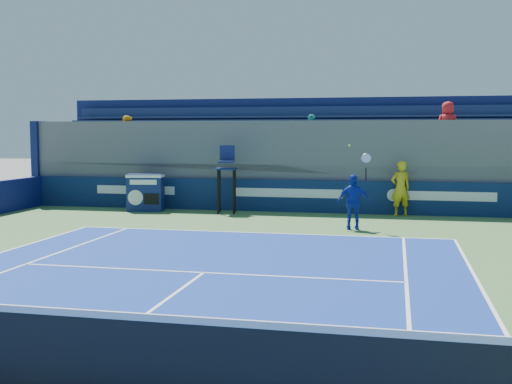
% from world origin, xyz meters
% --- Properties ---
extents(ball_person, '(0.83, 0.70, 1.94)m').
position_xyz_m(ball_person, '(4.04, 16.75, 0.98)').
color(ball_person, gold).
rests_on(ball_person, apron).
extents(tennis_net, '(11.65, 0.08, 1.10)m').
position_xyz_m(tennis_net, '(0.00, 0.00, 0.56)').
color(tennis_net, black).
rests_on(tennis_net, ground).
extents(back_hoarding, '(20.40, 0.21, 1.20)m').
position_xyz_m(back_hoarding, '(0.00, 17.10, 0.60)').
color(back_hoarding, '#0C1C46').
rests_on(back_hoarding, ground).
extents(match_clock, '(1.42, 0.92, 1.40)m').
position_xyz_m(match_clock, '(-5.26, 16.21, 0.74)').
color(match_clock, '#101C53').
rests_on(match_clock, ground).
extents(umpire_chair, '(0.80, 0.80, 2.48)m').
position_xyz_m(umpire_chair, '(-2.13, 16.24, 1.53)').
color(umpire_chair, black).
rests_on(umpire_chair, ground).
extents(tennis_player, '(1.02, 0.51, 2.57)m').
position_xyz_m(tennis_player, '(2.65, 13.16, 0.85)').
color(tennis_player, '#132B9B').
rests_on(tennis_player, apron).
extents(stadium_seating, '(21.00, 4.05, 4.40)m').
position_xyz_m(stadium_seating, '(-0.00, 19.15, 1.84)').
color(stadium_seating, '#58585E').
rests_on(stadium_seating, ground).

